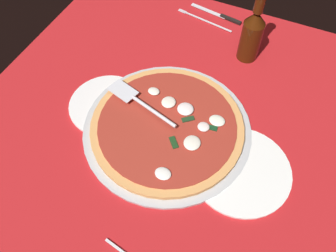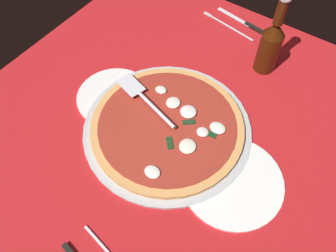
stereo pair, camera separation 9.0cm
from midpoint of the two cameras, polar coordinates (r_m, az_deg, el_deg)
ground_plane at (r=94.49cm, az=-1.93°, el=0.65°), size 109.34×109.34×0.80cm
checker_pattern at (r=94.12cm, az=-1.94°, el=0.81°), size 109.34×109.34×0.10cm
pizza_pan at (r=91.69cm, az=-2.81°, el=-0.76°), size 45.22×45.22×1.15cm
dinner_plate_left at (r=86.60cm, az=9.18°, el=-7.58°), size 25.18×25.18×1.00cm
dinner_plate_right at (r=98.97cm, az=-12.75°, el=3.31°), size 21.54×21.54×1.00cm
pizza at (r=90.48cm, az=-2.74°, el=-0.25°), size 41.03×41.03×2.90cm
pizza_server at (r=92.93cm, az=-7.50°, el=3.78°), size 22.93×9.00×1.00cm
place_setting_near at (r=123.90cm, az=5.34°, el=17.37°), size 22.49×13.93×1.40cm
beer_bottle at (r=105.33cm, az=11.50°, el=14.87°), size 6.33×6.33×25.25cm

